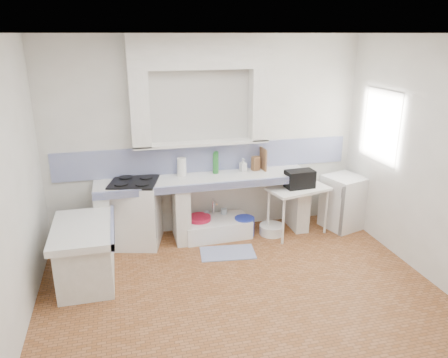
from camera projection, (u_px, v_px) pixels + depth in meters
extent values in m
plane|color=#925A34|center=(246.00, 302.00, 4.72)|extent=(4.50, 4.50, 0.00)
plane|color=white|center=(251.00, 33.00, 3.82)|extent=(4.50, 4.50, 0.00)
plane|color=white|center=(207.00, 137.00, 6.11)|extent=(4.50, 0.00, 4.50)
plane|color=white|center=(353.00, 294.00, 2.43)|extent=(4.50, 0.00, 4.50)
plane|color=white|center=(2.00, 202.00, 3.75)|extent=(0.00, 4.50, 4.50)
plane|color=white|center=(441.00, 166.00, 4.79)|extent=(0.00, 4.50, 4.50)
cube|color=white|center=(200.00, 52.00, 5.59)|extent=(1.90, 0.25, 0.45)
cube|color=#321C10|center=(392.00, 126.00, 5.87)|extent=(0.35, 0.86, 1.06)
cube|color=white|center=(386.00, 98.00, 5.71)|extent=(0.01, 0.84, 0.24)
cube|color=white|center=(205.00, 180.00, 5.98)|extent=(3.00, 0.60, 0.08)
cube|color=navy|center=(209.00, 187.00, 5.73)|extent=(3.00, 0.04, 0.10)
cube|color=white|center=(104.00, 220.00, 5.80)|extent=(0.20, 0.55, 0.82)
cube|color=white|center=(181.00, 212.00, 6.05)|extent=(0.20, 0.55, 0.82)
cube|color=white|center=(297.00, 201.00, 6.45)|extent=(0.20, 0.55, 0.82)
cube|color=white|center=(83.00, 229.00, 4.94)|extent=(0.70, 1.10, 0.08)
cube|color=white|center=(86.00, 256.00, 5.06)|extent=(0.60, 1.00, 0.62)
cube|color=navy|center=(113.00, 226.00, 5.02)|extent=(0.04, 1.10, 0.10)
cube|color=navy|center=(207.00, 158.00, 6.19)|extent=(4.27, 0.03, 0.40)
cube|color=white|center=(136.00, 214.00, 5.92)|extent=(0.76, 0.75, 0.89)
cube|color=white|center=(216.00, 228.00, 6.24)|extent=(0.97, 0.55, 0.23)
cube|color=white|center=(297.00, 211.00, 6.24)|extent=(0.94, 0.66, 0.04)
cube|color=white|center=(343.00, 202.00, 6.45)|extent=(0.65, 0.65, 0.80)
cylinder|color=#BA1333|center=(199.00, 226.00, 6.20)|extent=(0.41, 0.41, 0.31)
cylinder|color=#CF4D00|center=(231.00, 230.00, 6.17)|extent=(0.32, 0.32, 0.23)
cylinder|color=#1D30AC|center=(244.00, 226.00, 6.25)|extent=(0.37, 0.37, 0.27)
cylinder|color=white|center=(272.00, 229.00, 6.31)|extent=(0.44, 0.44, 0.14)
cylinder|color=silver|center=(207.00, 222.00, 6.36)|extent=(0.10, 0.10, 0.31)
cylinder|color=silver|center=(224.00, 219.00, 6.42)|extent=(0.12, 0.12, 0.33)
cube|color=black|center=(300.00, 179.00, 6.10)|extent=(0.41, 0.25, 0.25)
cylinder|color=#226B29|center=(216.00, 163.00, 6.10)|extent=(0.09, 0.09, 0.32)
cylinder|color=#226B29|center=(215.00, 163.00, 6.10)|extent=(0.08, 0.08, 0.29)
cube|color=brown|center=(256.00, 163.00, 6.26)|extent=(0.12, 0.11, 0.21)
cube|color=brown|center=(263.00, 159.00, 6.26)|extent=(0.04, 0.24, 0.32)
cylinder|color=white|center=(182.00, 167.00, 6.00)|extent=(0.14, 0.14, 0.26)
imported|color=white|center=(243.00, 165.00, 6.22)|extent=(0.11, 0.11, 0.19)
cube|color=#41488F|center=(228.00, 253.00, 5.77)|extent=(0.77, 0.50, 0.01)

